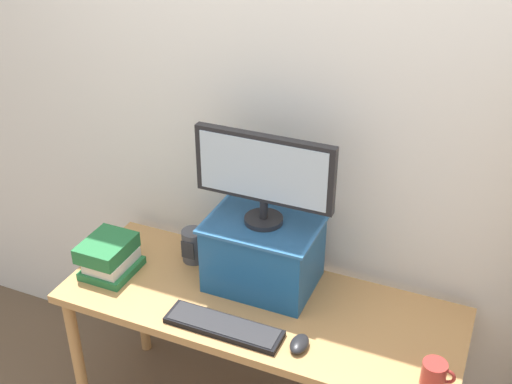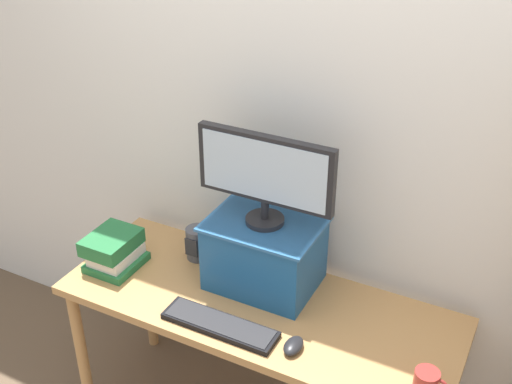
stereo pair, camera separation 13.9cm
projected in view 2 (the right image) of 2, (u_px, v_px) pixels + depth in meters
back_wall at (303, 135)px, 2.55m from camera, size 7.00×0.08×2.60m
desk at (258, 318)px, 2.57m from camera, size 1.59×0.60×0.74m
riser_box at (265, 252)px, 2.56m from camera, size 0.44×0.34×0.29m
computer_monitor at (265, 173)px, 2.39m from camera, size 0.55×0.15×0.37m
keyboard at (220, 325)px, 2.40m from camera, size 0.45×0.12×0.02m
computer_mouse at (293, 346)px, 2.29m from camera, size 0.06×0.10×0.04m
book_stack at (114, 251)px, 2.71m from camera, size 0.21×0.23×0.15m
coffee_mug at (427, 383)px, 2.10m from camera, size 0.11×0.08×0.09m
desk_speaker at (197, 243)px, 2.76m from camera, size 0.10×0.10×0.15m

